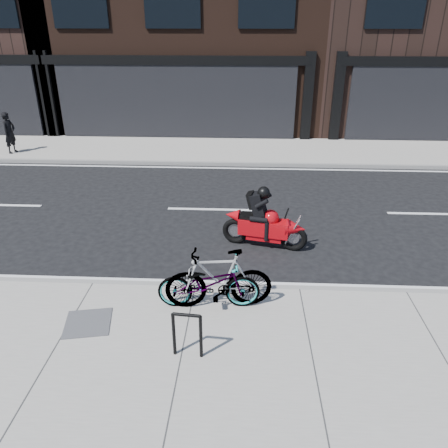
# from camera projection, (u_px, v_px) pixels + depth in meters

# --- Properties ---
(ground) EXTENTS (120.00, 120.00, 0.00)m
(ground) POSITION_uv_depth(u_px,v_px,m) (205.00, 243.00, 10.24)
(ground) COLOR black
(ground) RESTS_ON ground
(sidewalk_near) EXTENTS (60.00, 6.00, 0.13)m
(sidewalk_near) POSITION_uv_depth(u_px,v_px,m) (170.00, 418.00, 5.70)
(sidewalk_near) COLOR gray
(sidewalk_near) RESTS_ON ground
(sidewalk_far) EXTENTS (60.00, 3.50, 0.13)m
(sidewalk_far) POSITION_uv_depth(u_px,v_px,m) (222.00, 150.00, 17.20)
(sidewalk_far) COLOR gray
(sidewalk_far) RESTS_ON ground
(bike_rack) EXTENTS (0.46, 0.09, 0.77)m
(bike_rack) POSITION_uv_depth(u_px,v_px,m) (187.00, 331.00, 6.49)
(bike_rack) COLOR black
(bike_rack) RESTS_ON sidewalk_near
(bicycle_front) EXTENTS (1.83, 0.73, 0.94)m
(bicycle_front) POSITION_uv_depth(u_px,v_px,m) (209.00, 283.00, 7.62)
(bicycle_front) COLOR gray
(bicycle_front) RESTS_ON sidewalk_near
(bicycle_rear) EXTENTS (1.92, 0.75, 1.13)m
(bicycle_rear) POSITION_uv_depth(u_px,v_px,m) (219.00, 279.00, 7.58)
(bicycle_rear) COLOR gray
(bicycle_rear) RESTS_ON sidewalk_near
(motorcycle) EXTENTS (1.95, 0.79, 1.47)m
(motorcycle) POSITION_uv_depth(u_px,v_px,m) (268.00, 223.00, 9.84)
(motorcycle) COLOR black
(motorcycle) RESTS_ON ground
(pedestrian) EXTENTS (0.46, 0.61, 1.52)m
(pedestrian) POSITION_uv_depth(u_px,v_px,m) (10.00, 133.00, 16.33)
(pedestrian) COLOR black
(pedestrian) RESTS_ON sidewalk_far
(utility_grate) EXTENTS (0.88, 0.88, 0.02)m
(utility_grate) POSITION_uv_depth(u_px,v_px,m) (88.00, 323.00, 7.36)
(utility_grate) COLOR #49494B
(utility_grate) RESTS_ON sidewalk_near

